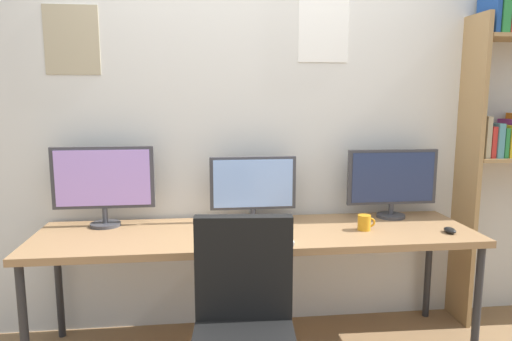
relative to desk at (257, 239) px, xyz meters
The scene contains 8 objects.
wall_back 0.74m from the desk, 90.05° to the left, with size 4.94×0.11×2.60m.
desk is the anchor object (origin of this frame).
monitor_left 0.98m from the desk, 166.72° to the left, with size 0.60×0.18×0.48m.
monitor_center 0.34m from the desk, 90.00° to the left, with size 0.54×0.18×0.41m.
monitor_right 0.97m from the desk, 13.28° to the left, with size 0.59×0.18×0.44m.
keyboard_main 0.24m from the desk, 90.00° to the right, with size 0.33×0.13×0.02m, color silver.
computer_mouse 1.11m from the desk, ahead, with size 0.06×0.10×0.03m, color black.
coffee_mug 0.64m from the desk, ahead, with size 0.11×0.08×0.09m.
Camera 1 is at (-0.30, -1.99, 1.51)m, focal length 32.50 mm.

